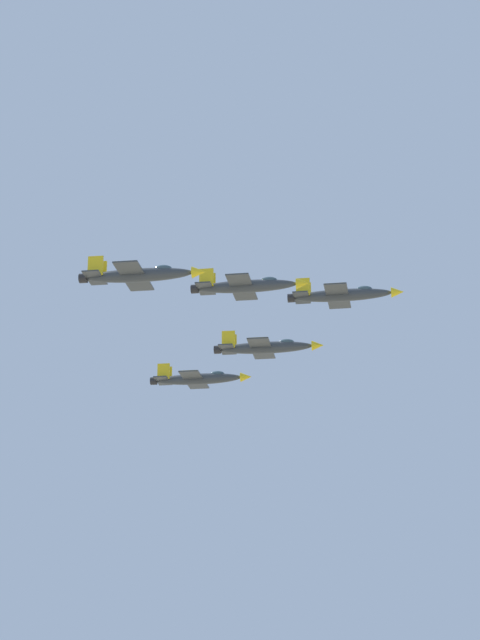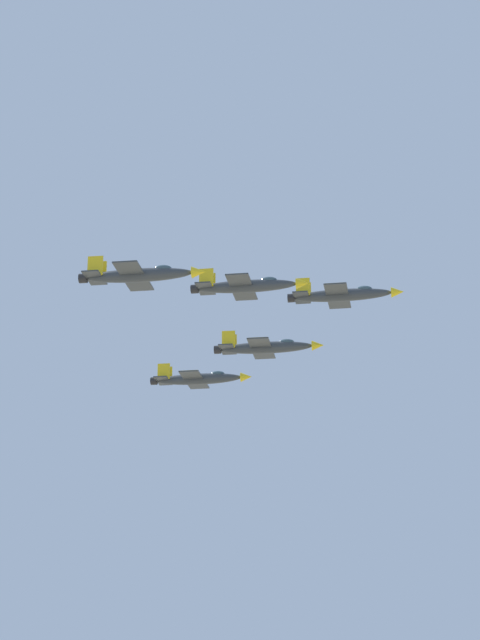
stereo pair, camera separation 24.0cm
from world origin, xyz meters
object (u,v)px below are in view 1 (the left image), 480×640
object	(u,v)px
jet_right_wingman	(247,286)
jet_right_outer	(139,275)
jet_left_outer	(199,379)
jet_lead	(343,295)
jet_left_wingman	(266,347)

from	to	relation	value
jet_right_wingman	jet_right_outer	world-z (taller)	jet_right_wingman
jet_left_outer	jet_right_outer	bearing A→B (deg)	-89.57
jet_lead	jet_left_outer	size ratio (longest dim) A/B	1.00
jet_right_wingman	jet_right_outer	size ratio (longest dim) A/B	0.98
jet_left_wingman	jet_right_wingman	size ratio (longest dim) A/B	1.04
jet_lead	jet_right_outer	bearing A→B (deg)	-138.82
jet_left_wingman	jet_left_outer	world-z (taller)	jet_left_wingman
jet_left_outer	jet_left_wingman	bearing A→B (deg)	-39.93
jet_right_wingman	jet_left_wingman	bearing A→B (deg)	89.89
jet_left_outer	jet_right_outer	world-z (taller)	jet_right_outer
jet_left_wingman	jet_right_outer	size ratio (longest dim) A/B	1.02
jet_right_wingman	jet_lead	bearing A→B (deg)	40.25
jet_lead	jet_left_outer	distance (m)	36.42
jet_left_wingman	jet_right_outer	bearing A→B (deg)	-111.88
jet_left_outer	jet_right_outer	xyz separation A→B (m)	(-28.86, 36.54, 1.53)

